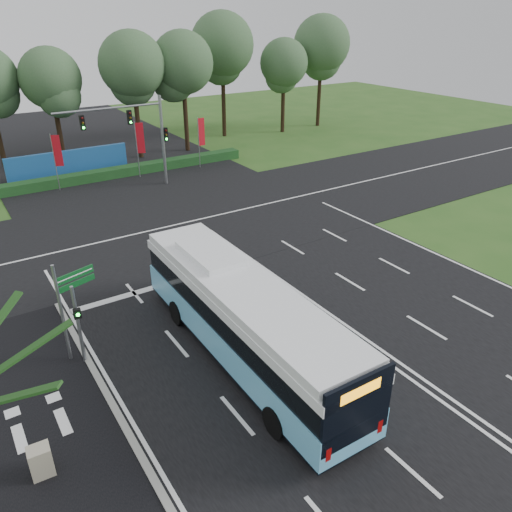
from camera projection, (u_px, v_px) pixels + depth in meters
The scene contains 16 objects.
ground at pixel (300, 300), 24.49m from camera, with size 120.00×120.00×0.00m, color #2B541C.
road_main at pixel (300, 300), 24.48m from camera, with size 20.00×120.00×0.04m, color black.
road_cross at pixel (191, 222), 33.50m from camera, with size 120.00×14.00×0.05m, color black.
bike_path at pixel (49, 450), 16.12m from camera, with size 5.00×18.00×0.06m, color black.
kerb_strip at pixel (121, 420), 17.28m from camera, with size 0.25×18.00×0.12m, color gray.
city_bus at pixel (244, 318), 19.65m from camera, with size 2.99×13.11×3.75m.
pedestrian_signal at pixel (78, 323), 19.34m from camera, with size 0.30×0.42×3.51m.
street_sign at pixel (68, 299), 19.40m from camera, with size 1.62×0.59×4.33m.
utility_cabinet at pixel (41, 462), 15.07m from camera, with size 0.66×0.55×1.10m, color #A39C83.
banner_flag_left at pixel (57, 154), 38.03m from camera, with size 0.61×0.31×4.46m.
banner_flag_mid at pixel (139, 142), 41.11m from camera, with size 0.65×0.29×4.68m.
banner_flag_right at pixel (201, 135), 43.84m from camera, with size 0.66×0.09×4.47m.
traffic_light_gantry at pixel (140, 129), 37.93m from camera, with size 8.41×0.28×7.00m.
hedge at pixel (126, 171), 42.73m from camera, with size 22.00×1.20×0.80m, color #143918.
blue_hoarding at pixel (69, 163), 42.35m from camera, with size 10.00×0.30×2.20m, color #1A5090.
eucalyptus_row at pixel (144, 62), 46.72m from camera, with size 54.40×9.93×12.88m.
Camera 1 is at (-13.22, -16.43, 12.82)m, focal length 35.00 mm.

